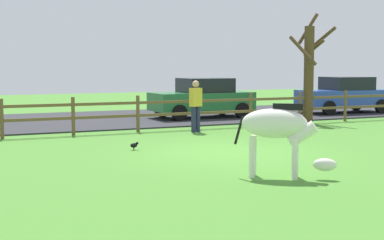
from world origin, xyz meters
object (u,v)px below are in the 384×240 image
(visitor_near_fence, at_px, (196,104))
(parked_car_green, at_px, (203,97))
(parked_car_blue, at_px, (344,94))
(bare_tree, at_px, (309,70))
(crow_on_grass, at_px, (134,145))
(zebra, at_px, (279,129))

(visitor_near_fence, bearing_deg, parked_car_green, 61.50)
(parked_car_green, xyz_separation_m, parked_car_blue, (6.63, -0.49, 0.00))
(bare_tree, bearing_deg, crow_on_grass, -155.22)
(zebra, relative_size, parked_car_blue, 0.40)
(bare_tree, height_order, parked_car_blue, bare_tree)
(bare_tree, relative_size, crow_on_grass, 18.67)
(bare_tree, height_order, visitor_near_fence, bare_tree)
(zebra, bearing_deg, crow_on_grass, 106.50)
(zebra, distance_m, visitor_near_fence, 7.53)
(visitor_near_fence, bearing_deg, zebra, -103.10)
(zebra, relative_size, parked_car_green, 0.40)
(zebra, bearing_deg, visitor_near_fence, 76.90)
(visitor_near_fence, bearing_deg, parked_car_blue, 21.76)
(parked_car_green, xyz_separation_m, visitor_near_fence, (-2.18, -4.01, 0.06))
(zebra, bearing_deg, bare_tree, 50.82)
(parked_car_green, relative_size, visitor_near_fence, 2.45)
(bare_tree, distance_m, visitor_near_fence, 5.13)
(bare_tree, xyz_separation_m, parked_car_blue, (3.85, 2.67, -1.10))
(zebra, xyz_separation_m, parked_car_blue, (10.51, 10.85, -0.08))
(crow_on_grass, xyz_separation_m, visitor_near_fence, (3.04, 2.85, 0.78))
(crow_on_grass, relative_size, visitor_near_fence, 0.13)
(bare_tree, relative_size, parked_car_blue, 0.99)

